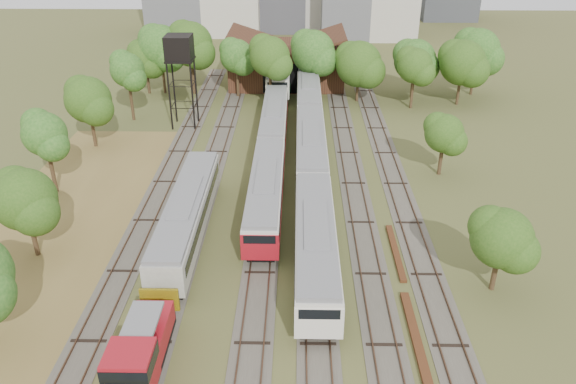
{
  "coord_description": "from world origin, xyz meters",
  "views": [
    {
      "loc": [
        0.65,
        -22.69,
        23.95
      ],
      "look_at": [
        -0.1,
        18.39,
        2.5
      ],
      "focal_mm": 35.0,
      "sensor_mm": 36.0,
      "label": 1
    }
  ],
  "objects_px": {
    "railcar_red_set": "(271,152)",
    "shunter_locomotive": "(141,353)",
    "water_tower": "(179,50)",
    "railcar_green_set": "(311,149)"
  },
  "relations": [
    {
      "from": "railcar_green_set",
      "to": "shunter_locomotive",
      "type": "height_order",
      "value": "railcar_green_set"
    },
    {
      "from": "shunter_locomotive",
      "to": "water_tower",
      "type": "relative_size",
      "value": 0.76
    },
    {
      "from": "railcar_red_set",
      "to": "shunter_locomotive",
      "type": "distance_m",
      "value": 28.2
    },
    {
      "from": "shunter_locomotive",
      "to": "railcar_green_set",
      "type": "bearing_deg",
      "value": 70.42
    },
    {
      "from": "railcar_red_set",
      "to": "railcar_green_set",
      "type": "xyz_separation_m",
      "value": [
        4.0,
        0.56,
        0.1
      ]
    },
    {
      "from": "shunter_locomotive",
      "to": "railcar_red_set",
      "type": "bearing_deg",
      "value": 77.71
    },
    {
      "from": "railcar_green_set",
      "to": "water_tower",
      "type": "xyz_separation_m",
      "value": [
        -14.71,
        11.37,
        7.03
      ]
    },
    {
      "from": "water_tower",
      "to": "railcar_green_set",
      "type": "bearing_deg",
      "value": -37.7
    },
    {
      "from": "water_tower",
      "to": "shunter_locomotive",
      "type": "bearing_deg",
      "value": -83.19
    },
    {
      "from": "railcar_red_set",
      "to": "water_tower",
      "type": "height_order",
      "value": "water_tower"
    }
  ]
}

